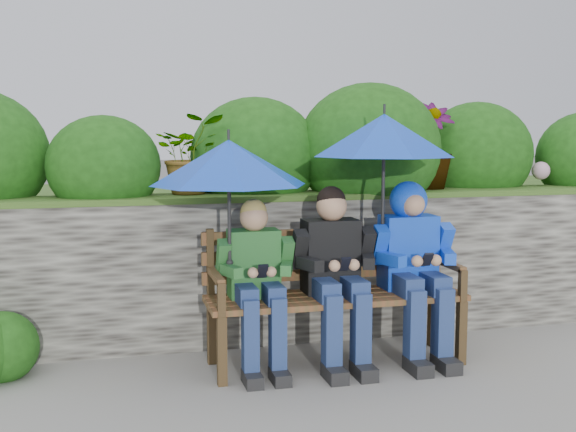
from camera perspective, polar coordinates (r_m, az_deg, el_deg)
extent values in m
plane|color=gray|center=(4.50, 0.32, -12.25)|extent=(60.00, 60.00, 0.00)
cube|color=#33302C|center=(5.07, -1.83, -4.18)|extent=(8.00, 0.40, 1.00)
cube|color=#2B4717|center=(5.00, -1.85, 1.56)|extent=(8.00, 0.42, 0.04)
cube|color=#2B4717|center=(6.24, -4.23, -2.29)|extent=(8.00, 2.00, 0.96)
ellipsoid|color=#174210|center=(4.98, -14.36, 3.83)|extent=(0.76, 0.61, 0.68)
ellipsoid|color=#174210|center=(5.20, -2.60, 4.76)|extent=(0.94, 0.75, 0.84)
ellipsoid|color=#174210|center=(5.33, 6.47, 5.24)|extent=(1.08, 0.86, 0.97)
ellipsoid|color=#174210|center=(5.91, 14.68, 4.74)|extent=(0.92, 0.73, 0.82)
sphere|color=#C293AA|center=(5.10, -1.37, 3.25)|extent=(0.14, 0.14, 0.14)
sphere|color=#C293AA|center=(5.97, 19.35, 3.40)|extent=(0.14, 0.14, 0.14)
imported|color=#174210|center=(5.00, -7.67, 4.86)|extent=(0.49, 0.42, 0.54)
imported|color=#174210|center=(5.49, 11.07, 5.50)|extent=(0.36, 0.36, 0.64)
sphere|color=#174210|center=(4.69, -21.65, -9.63)|extent=(0.43, 0.43, 0.43)
cube|color=#43311A|center=(4.24, -5.24, -10.60)|extent=(0.05, 0.05, 0.41)
cube|color=#43311A|center=(4.63, -6.05, -9.11)|extent=(0.05, 0.05, 0.41)
cube|color=#43311A|center=(4.71, 13.53, -8.97)|extent=(0.05, 0.05, 0.41)
cube|color=#43311A|center=(5.06, 11.36, -7.80)|extent=(0.05, 0.05, 0.41)
cube|color=brown|center=(4.39, 4.56, -6.99)|extent=(1.63, 0.09, 0.04)
cube|color=brown|center=(4.50, 4.07, -6.64)|extent=(1.63, 0.09, 0.04)
cube|color=brown|center=(4.60, 3.61, -6.31)|extent=(1.63, 0.09, 0.04)
cube|color=brown|center=(4.71, 3.16, -6.00)|extent=(1.63, 0.09, 0.04)
cube|color=#43311A|center=(4.54, -6.16, -3.84)|extent=(0.05, 0.05, 0.45)
cube|color=brown|center=(4.33, -5.73, -4.73)|extent=(0.05, 0.42, 0.04)
cube|color=#43311A|center=(4.16, -5.29, -6.63)|extent=(0.05, 0.05, 0.20)
cube|color=#43311A|center=(4.99, 11.39, -2.97)|extent=(0.05, 0.05, 0.45)
cube|color=brown|center=(4.80, 12.53, -3.73)|extent=(0.05, 0.42, 0.04)
cube|color=#43311A|center=(4.64, 13.64, -5.37)|extent=(0.05, 0.05, 0.20)
cube|color=brown|center=(4.73, 2.99, -4.48)|extent=(1.63, 0.03, 0.08)
cube|color=brown|center=(4.71, 3.00, -2.98)|extent=(1.63, 0.03, 0.08)
cube|color=brown|center=(4.69, 3.01, -1.46)|extent=(1.63, 0.03, 0.08)
cube|color=#265D28|center=(4.46, -2.74, -3.75)|extent=(0.31, 0.18, 0.42)
sphere|color=tan|center=(4.40, -2.70, -0.12)|extent=(0.17, 0.17, 0.17)
sphere|color=#AE9243|center=(4.41, -2.73, 0.29)|extent=(0.16, 0.16, 0.16)
cube|color=navy|center=(4.34, -3.40, -6.15)|extent=(0.11, 0.29, 0.11)
cube|color=navy|center=(4.27, -2.99, -9.83)|extent=(0.09, 0.10, 0.50)
cube|color=black|center=(4.28, -2.83, -12.76)|extent=(0.10, 0.20, 0.07)
cube|color=navy|center=(4.37, -1.28, -6.04)|extent=(0.11, 0.29, 0.11)
cube|color=navy|center=(4.30, -0.82, -9.69)|extent=(0.09, 0.10, 0.50)
cube|color=black|center=(4.32, -0.64, -12.59)|extent=(0.10, 0.20, 0.07)
cube|color=#265D28|center=(4.38, -5.13, -3.26)|extent=(0.07, 0.17, 0.23)
cube|color=#265D28|center=(4.28, -4.50, -4.36)|extent=(0.12, 0.19, 0.06)
sphere|color=tan|center=(4.22, -2.79, -4.50)|extent=(0.06, 0.06, 0.06)
cube|color=#265D28|center=(4.45, -0.15, -3.05)|extent=(0.07, 0.17, 0.23)
cube|color=#265D28|center=(4.35, -0.12, -4.16)|extent=(0.12, 0.19, 0.06)
sphere|color=tan|center=(4.24, -1.34, -4.43)|extent=(0.06, 0.06, 0.06)
cube|color=black|center=(4.22, -2.03, -4.37)|extent=(0.06, 0.07, 0.09)
cube|color=black|center=(4.58, 3.36, -3.16)|extent=(0.34, 0.20, 0.47)
sphere|color=tan|center=(4.52, 3.47, 0.79)|extent=(0.19, 0.19, 0.19)
sphere|color=black|center=(4.53, 3.43, 1.22)|extent=(0.18, 0.18, 0.18)
cube|color=navy|center=(4.44, 2.86, -5.76)|extent=(0.12, 0.32, 0.12)
cube|color=navy|center=(4.35, 3.48, -9.45)|extent=(0.10, 0.11, 0.50)
cube|color=black|center=(4.36, 3.71, -12.33)|extent=(0.11, 0.22, 0.08)
cube|color=navy|center=(4.50, 5.09, -5.62)|extent=(0.12, 0.32, 0.12)
cube|color=navy|center=(4.41, 5.77, -9.25)|extent=(0.10, 0.11, 0.50)
cube|color=black|center=(4.42, 6.01, -12.09)|extent=(0.11, 0.22, 0.08)
cube|color=black|center=(4.46, 0.90, -2.63)|extent=(0.08, 0.19, 0.26)
cube|color=black|center=(4.36, 1.74, -3.82)|extent=(0.13, 0.21, 0.07)
sphere|color=tan|center=(4.31, 3.70, -3.95)|extent=(0.07, 0.07, 0.07)
cube|color=black|center=(4.60, 6.15, -2.39)|extent=(0.08, 0.19, 0.26)
cube|color=black|center=(4.48, 6.36, -3.57)|extent=(0.13, 0.21, 0.07)
sphere|color=tan|center=(4.35, 5.23, -3.87)|extent=(0.07, 0.07, 0.07)
cube|color=black|center=(4.32, 4.51, -3.80)|extent=(0.06, 0.07, 0.09)
cube|color=#063AC3|center=(4.77, 9.46, -2.79)|extent=(0.35, 0.21, 0.48)
sphere|color=tan|center=(4.71, 9.64, 1.09)|extent=(0.20, 0.20, 0.20)
sphere|color=#063AC3|center=(4.73, 9.49, 1.24)|extent=(0.25, 0.25, 0.25)
sphere|color=tan|center=(4.67, 9.88, 0.91)|extent=(0.15, 0.15, 0.15)
cube|color=navy|center=(4.62, 9.18, -5.33)|extent=(0.12, 0.33, 0.12)
cube|color=navy|center=(4.53, 9.97, -8.87)|extent=(0.10, 0.11, 0.50)
cube|color=black|center=(4.54, 10.24, -11.63)|extent=(0.11, 0.23, 0.08)
cube|color=navy|center=(4.69, 11.28, -5.18)|extent=(0.12, 0.33, 0.12)
cube|color=navy|center=(4.61, 12.10, -8.65)|extent=(0.10, 0.11, 0.50)
cube|color=black|center=(4.62, 12.38, -11.36)|extent=(0.11, 0.23, 0.08)
cube|color=#063AC3|center=(4.63, 7.21, -2.27)|extent=(0.08, 0.19, 0.26)
cube|color=#063AC3|center=(4.53, 8.19, -3.42)|extent=(0.13, 0.22, 0.07)
sphere|color=tan|center=(4.50, 10.17, -3.53)|extent=(0.07, 0.07, 0.07)
cube|color=#063AC3|center=(4.81, 12.15, -2.03)|extent=(0.08, 0.19, 0.26)
cube|color=#063AC3|center=(4.69, 12.52, -3.16)|extent=(0.13, 0.22, 0.07)
sphere|color=tan|center=(4.55, 11.59, -3.45)|extent=(0.07, 0.07, 0.07)
cube|color=black|center=(4.51, 10.94, -3.38)|extent=(0.06, 0.07, 0.09)
cone|color=#0F3EC0|center=(4.26, -4.70, 4.24)|extent=(0.93, 0.93, 0.27)
cylinder|color=black|center=(4.25, -4.72, 6.44)|extent=(0.02, 0.02, 0.06)
cylinder|color=black|center=(4.28, -4.66, 0.24)|extent=(0.02, 0.02, 0.60)
sphere|color=black|center=(4.33, -4.62, -3.69)|extent=(0.04, 0.04, 0.04)
cone|color=#0F3EC0|center=(4.59, 7.59, 6.36)|extent=(0.92, 0.92, 0.27)
cylinder|color=black|center=(4.59, 7.63, 8.39)|extent=(0.02, 0.02, 0.06)
cylinder|color=black|center=(4.61, 7.52, 1.79)|extent=(0.02, 0.02, 0.73)
sphere|color=black|center=(4.65, 7.45, -2.72)|extent=(0.04, 0.04, 0.04)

